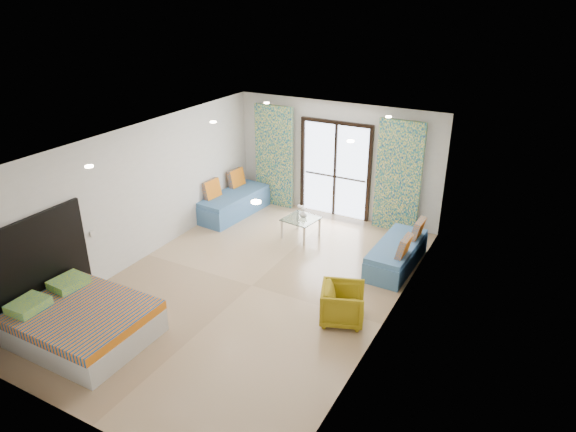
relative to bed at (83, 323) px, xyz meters
The scene contains 24 objects.
floor 2.95m from the bed, 59.77° to the left, with size 5.00×7.50×0.01m, color #9F805F, non-canonical shape.
ceiling 3.80m from the bed, 59.77° to the left, with size 5.00×7.50×0.01m, color silver, non-canonical shape.
wall_back 6.54m from the bed, 76.78° to the left, with size 5.00×0.01×2.70m, color silver, non-canonical shape.
wall_front 2.19m from the bed, 39.47° to the right, with size 5.00×0.01×2.70m, color silver, non-canonical shape.
wall_left 2.93m from the bed, 111.99° to the left, with size 0.01×7.50×2.70m, color silver, non-canonical shape.
wall_right 4.83m from the bed, 32.51° to the left, with size 0.01×7.50×2.70m, color silver, non-canonical shape.
balcony_door 6.50m from the bed, 76.72° to the left, with size 1.76×0.08×2.28m.
balcony_rail 6.47m from the bed, 76.74° to the left, with size 1.52×0.03×0.04m, color #595451.
curtain_left 6.18m from the bed, 90.69° to the left, with size 1.00×0.10×2.50m, color silver.
curtain_right 6.88m from the bed, 63.63° to the left, with size 1.00×0.10×2.50m, color silver.
downlight_a 2.45m from the bed, 81.83° to the left, with size 0.12×0.12×0.02m, color #FFE0B2.
downlight_b 3.78m from the bed, 10.51° to the left, with size 0.12×0.12×0.02m, color #FFE0B2.
downlight_c 4.27m from the bed, 88.76° to the left, with size 0.12×0.12×0.02m, color #FFE0B2.
downlight_d 5.14m from the bed, 50.85° to the left, with size 0.12×0.12×0.02m, color #FFE0B2.
downlight_e 6.03m from the bed, 89.21° to the left, with size 0.12×0.12×0.02m, color #FFE0B2.
downlight_f 6.68m from the bed, 62.53° to the left, with size 0.12×0.12×0.02m, color #FFE0B2.
headboard 1.25m from the bed, behind, with size 0.06×2.10×1.50m, color black.
switch_plate 1.77m from the bed, 128.47° to the left, with size 0.02×0.10×0.10m, color silver.
bed is the anchor object (origin of this frame).
daybed_left 5.14m from the bed, 97.16° to the left, with size 0.93×2.01×0.96m.
daybed_right 5.75m from the bed, 51.32° to the left, with size 0.75×1.83×0.90m.
coffee_table 4.94m from the bed, 74.12° to the left, with size 0.76×0.76×0.78m.
vase 5.03m from the bed, 74.11° to the left, with size 0.16×0.17×0.16m, color white.
armchair 4.08m from the bed, 34.73° to the left, with size 0.68×0.64×0.70m, color #9D8514.
Camera 1 is at (4.42, -6.79, 5.01)m, focal length 32.00 mm.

